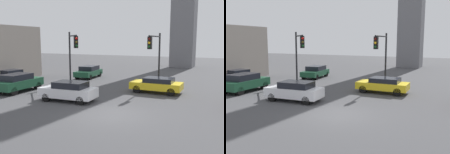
# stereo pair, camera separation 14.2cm
# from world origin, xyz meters

# --- Properties ---
(ground_plane) EXTENTS (107.66, 107.66, 0.00)m
(ground_plane) POSITION_xyz_m (0.00, 0.00, 0.00)
(ground_plane) COLOR #424244
(traffic_light_1) EXTENTS (0.41, 3.79, 4.89)m
(traffic_light_1) POSITION_xyz_m (-0.13, 8.51, 3.47)
(traffic_light_1) COLOR black
(traffic_light_1) RESTS_ON ground_plane
(traffic_light_2) EXTENTS (2.46, 2.34, 5.01)m
(traffic_light_2) POSITION_xyz_m (-6.95, 6.10, 3.49)
(traffic_light_2) COLOR black
(traffic_light_2) RESTS_ON ground_plane
(car_1) EXTENTS (4.95, 2.51, 1.23)m
(car_1) POSITION_xyz_m (-15.26, 5.87, 0.67)
(car_1) COLOR slate
(car_1) RESTS_ON ground_plane
(car_4) EXTENTS (4.07, 2.03, 1.38)m
(car_4) POSITION_xyz_m (-4.15, 1.60, 0.73)
(car_4) COLOR silver
(car_4) RESTS_ON ground_plane
(car_5) EXTENTS (2.07, 4.22, 1.49)m
(car_5) POSITION_xyz_m (-9.90, 2.40, 0.79)
(car_5) COLOR #19472D
(car_5) RESTS_ON ground_plane
(car_6) EXTENTS (4.10, 1.92, 1.24)m
(car_6) POSITION_xyz_m (0.55, 7.07, 0.68)
(car_6) COLOR yellow
(car_6) RESTS_ON ground_plane
(car_7) EXTENTS (2.27, 4.19, 1.36)m
(car_7) POSITION_xyz_m (-8.81, 11.72, 0.71)
(car_7) COLOR #19472D
(car_7) RESTS_ON ground_plane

